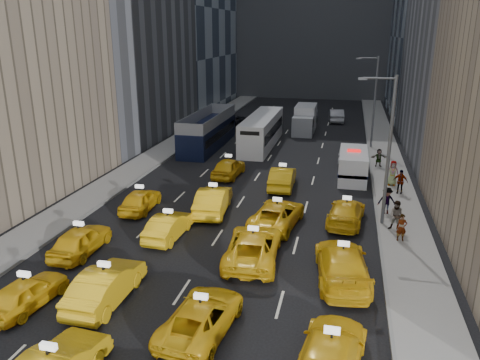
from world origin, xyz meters
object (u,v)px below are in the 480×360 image
(double_decker, at_px, (208,130))
(city_bus, at_px, (262,131))
(pedestrian_0, at_px, (402,228))
(box_truck, at_px, (305,119))
(nypd_van, at_px, (353,166))

(double_decker, distance_m, city_bus, 5.46)
(pedestrian_0, bearing_deg, box_truck, 95.65)
(city_bus, bearing_deg, box_truck, 72.89)
(double_decker, relative_size, pedestrian_0, 7.68)
(double_decker, height_order, pedestrian_0, double_decker)
(box_truck, distance_m, pedestrian_0, 29.85)
(nypd_van, distance_m, box_truck, 18.02)
(double_decker, bearing_deg, pedestrian_0, -51.28)
(city_bus, bearing_deg, nypd_van, -38.07)
(nypd_van, height_order, double_decker, double_decker)
(nypd_van, distance_m, pedestrian_0, 11.85)
(pedestrian_0, bearing_deg, city_bus, 109.19)
(double_decker, distance_m, pedestrian_0, 25.68)
(nypd_van, distance_m, city_bus, 13.05)
(city_bus, xyz_separation_m, box_truck, (3.62, 7.82, -0.06))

